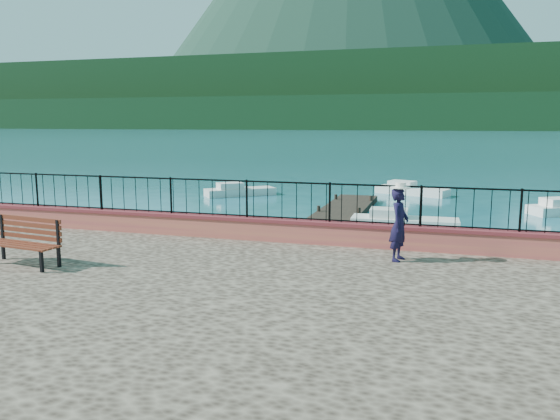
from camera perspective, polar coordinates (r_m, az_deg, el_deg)
The scene contains 13 objects.
ground at distance 10.70m, azimuth 2.53°, elevation -14.21°, with size 2000.00×2000.00×0.00m, color #19596B.
parapet at distance 13.72m, azimuth 6.40°, elevation -2.46°, with size 28.00×0.46×0.58m, color #C86948.
railing at distance 13.59m, azimuth 6.45°, elevation 0.70°, with size 27.00×0.05×0.95m, color black.
dock at distance 22.35m, azimuth 5.16°, elevation -1.41°, with size 2.00×16.00×0.30m, color #2D231C.
far_forest at distance 309.57m, azimuth 16.60°, elevation 9.70°, with size 900.00×60.00×18.00m, color black.
foothills at distance 369.96m, azimuth 16.76°, elevation 11.56°, with size 900.00×120.00×44.00m, color black.
park_bench at distance 12.98m, azimuth -25.28°, elevation -3.91°, with size 1.89×0.82×1.01m.
person at distance 12.30m, azimuth 12.35°, elevation -1.50°, with size 0.59×0.39×1.62m, color black.
hat at distance 12.17m, azimuth 12.49°, elevation 2.54°, with size 0.44×0.44×0.12m, color white.
boat_0 at distance 17.93m, azimuth -4.06°, elevation -3.22°, with size 4.08×1.30×0.80m, color silver.
boat_1 at distance 22.54m, azimuth 12.90°, elevation -0.87°, with size 4.22×1.30×0.80m, color silver.
boat_3 at distance 31.89m, azimuth -4.19°, elevation 2.24°, with size 4.04×1.30×0.80m, color silver.
boat_4 at distance 33.14m, azimuth 13.62°, elevation 2.27°, with size 4.22×1.30×0.80m, color white.
Camera 1 is at (2.40, -9.52, 4.25)m, focal length 35.00 mm.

